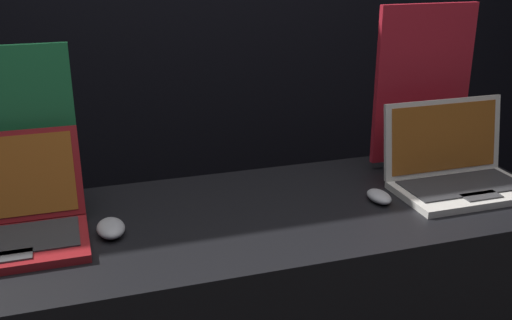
# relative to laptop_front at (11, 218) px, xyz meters

# --- Properties ---
(wall_back) EXTENTS (8.00, 0.05, 2.80)m
(wall_back) POSITION_rel_laptop_front_xyz_m (0.63, 1.19, 0.40)
(wall_back) COLOR black
(wall_back) RESTS_ON ground_plane
(laptop_front) EXTENTS (0.35, 0.33, 0.24)m
(laptop_front) POSITION_rel_laptop_front_xyz_m (0.00, 0.00, 0.00)
(laptop_front) COLOR maroon
(laptop_front) RESTS_ON display_counter
(mouse_front) EXTENTS (0.07, 0.11, 0.03)m
(mouse_front) POSITION_rel_laptop_front_xyz_m (0.23, -0.05, -0.04)
(mouse_front) COLOR #B2B2B7
(mouse_front) RESTS_ON display_counter
(promo_stand_front) EXTENTS (0.35, 0.07, 0.45)m
(promo_stand_front) POSITION_rel_laptop_front_xyz_m (-0.00, 0.20, 0.16)
(promo_stand_front) COLOR black
(promo_stand_front) RESTS_ON display_counter
(laptop_back) EXTENTS (0.40, 0.27, 0.25)m
(laptop_back) POSITION_rel_laptop_front_xyz_m (1.24, -0.05, 0.00)
(laptop_back) COLOR silver
(laptop_back) RESTS_ON display_counter
(mouse_back) EXTENTS (0.06, 0.10, 0.03)m
(mouse_back) POSITION_rel_laptop_front_xyz_m (0.97, -0.07, -0.04)
(mouse_back) COLOR #B2B2B7
(mouse_back) RESTS_ON display_counter
(promo_stand_back) EXTENTS (0.33, 0.07, 0.52)m
(promo_stand_back) POSITION_rel_laptop_front_xyz_m (1.24, 0.16, 0.19)
(promo_stand_back) COLOR black
(promo_stand_back) RESTS_ON display_counter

